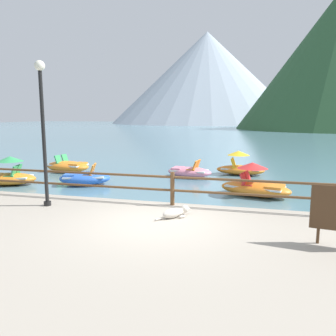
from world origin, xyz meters
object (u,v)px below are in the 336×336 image
Objects in this scene: lamp_post at (43,120)px; pedal_boat_0 at (9,176)px; dog_resting at (175,212)px; pedal_boat_4 at (68,166)px; pedal_boat_5 at (85,178)px; pedal_boat_2 at (240,167)px; pedal_boat_1 at (255,185)px; pedal_boat_3 at (189,172)px.

lamp_post is 1.58× the size of pedal_boat_0.
dog_resting is at bearing -2.38° from lamp_post.
pedal_boat_5 is (2.48, -2.78, -0.00)m from pedal_boat_4.
pedal_boat_5 is at bearing 15.31° from pedal_boat_0.
lamp_post is 1.66× the size of pedal_boat_2.
pedal_boat_1 is (1.93, 4.52, -0.13)m from dog_resting.
pedal_boat_3 is 6.46m from pedal_boat_4.
lamp_post reaches higher than pedal_boat_1.
pedal_boat_4 is at bearing -170.93° from pedal_boat_2.
pedal_boat_4 is 3.73m from pedal_boat_5.
dog_resting is 0.36× the size of pedal_boat_2.
pedal_boat_5 is at bearing -144.30° from pedal_boat_3.
pedal_boat_2 is 8.89m from pedal_boat_4.
pedal_boat_2 reaches higher than pedal_boat_4.
lamp_post is 8.70m from pedal_boat_4.
pedal_boat_4 reaches higher than pedal_boat_3.
pedal_boat_0 is 7.99m from pedal_boat_3.
lamp_post is at bearing -73.83° from pedal_boat_5.
pedal_boat_0 reaches higher than pedal_boat_5.
lamp_post is 1.78× the size of pedal_boat_3.
pedal_boat_0 reaches higher than dog_resting.
dog_resting is at bearing -44.91° from pedal_boat_4.
pedal_boat_3 is 0.91× the size of pedal_boat_5.
pedal_boat_3 is 0.88× the size of pedal_boat_4.
dog_resting is 10.71m from pedal_boat_4.
pedal_boat_2 is (1.20, 8.96, -0.15)m from dog_resting.
dog_resting is at bearing -25.58° from pedal_boat_0.
pedal_boat_3 is at bearing 0.69° from pedal_boat_4.
lamp_post reaches higher than dog_resting.
pedal_boat_3 is at bearing 35.70° from pedal_boat_5.
pedal_boat_4 is at bearing 117.31° from lamp_post.
lamp_post is 7.56m from pedal_boat_1.
pedal_boat_2 is 2.68m from pedal_boat_3.
pedal_boat_1 is 7.03m from pedal_boat_5.
pedal_boat_2 reaches higher than dog_resting.
pedal_boat_4 is 1.04× the size of pedal_boat_5.
pedal_boat_4 is (-9.51, 3.03, -0.09)m from pedal_boat_1.
pedal_boat_0 is 1.05× the size of pedal_boat_2.
lamp_post is at bearing -40.32° from pedal_boat_0.
pedal_boat_2 is 1.07× the size of pedal_boat_3.
pedal_boat_0 is (-8.21, 3.93, -0.13)m from dog_resting.
dog_resting is at bearing -43.13° from pedal_boat_5.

